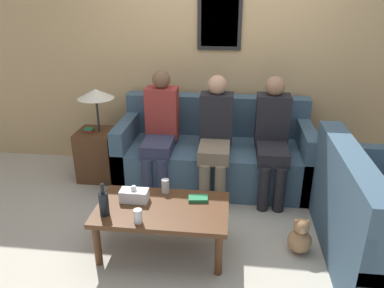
{
  "coord_description": "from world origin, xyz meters",
  "views": [
    {
      "loc": [
        0.19,
        -3.28,
        2.05
      ],
      "look_at": [
        -0.17,
        -0.13,
        0.71
      ],
      "focal_mm": 35.0,
      "sensor_mm": 36.0,
      "label": 1
    }
  ],
  "objects_px": {
    "couch_main": "(214,154)",
    "teddy_bear": "(300,238)",
    "person_middle": "(215,133)",
    "drinking_glass": "(138,216)",
    "person_left": "(160,127)",
    "person_right": "(272,134)",
    "wine_bottle": "(104,203)",
    "couch_side": "(380,225)",
    "coffee_table": "(162,213)"
  },
  "relations": [
    {
      "from": "couch_main",
      "to": "coffee_table",
      "type": "bearing_deg",
      "value": -105.24
    },
    {
      "from": "person_middle",
      "to": "coffee_table",
      "type": "bearing_deg",
      "value": -109.06
    },
    {
      "from": "wine_bottle",
      "to": "person_right",
      "type": "bearing_deg",
      "value": 41.88
    },
    {
      "from": "coffee_table",
      "to": "teddy_bear",
      "type": "relative_size",
      "value": 3.39
    },
    {
      "from": "drinking_glass",
      "to": "teddy_bear",
      "type": "distance_m",
      "value": 1.35
    },
    {
      "from": "person_left",
      "to": "person_middle",
      "type": "xyz_separation_m",
      "value": [
        0.59,
        -0.06,
        -0.01
      ]
    },
    {
      "from": "couch_main",
      "to": "person_middle",
      "type": "distance_m",
      "value": 0.41
    },
    {
      "from": "person_middle",
      "to": "person_left",
      "type": "bearing_deg",
      "value": 173.77
    },
    {
      "from": "coffee_table",
      "to": "drinking_glass",
      "type": "relative_size",
      "value": 9.66
    },
    {
      "from": "coffee_table",
      "to": "teddy_bear",
      "type": "bearing_deg",
      "value": 4.79
    },
    {
      "from": "drinking_glass",
      "to": "person_middle",
      "type": "xyz_separation_m",
      "value": [
        0.5,
        1.28,
        0.2
      ]
    },
    {
      "from": "wine_bottle",
      "to": "teddy_bear",
      "type": "xyz_separation_m",
      "value": [
        1.55,
        0.25,
        -0.37
      ]
    },
    {
      "from": "couch_main",
      "to": "person_left",
      "type": "bearing_deg",
      "value": -164.97
    },
    {
      "from": "person_middle",
      "to": "couch_side",
      "type": "bearing_deg",
      "value": -35.65
    },
    {
      "from": "person_middle",
      "to": "couch_main",
      "type": "bearing_deg",
      "value": 94.66
    },
    {
      "from": "person_left",
      "to": "teddy_bear",
      "type": "distance_m",
      "value": 1.78
    },
    {
      "from": "couch_main",
      "to": "teddy_bear",
      "type": "xyz_separation_m",
      "value": [
        0.78,
        -1.18,
        -0.18
      ]
    },
    {
      "from": "person_left",
      "to": "couch_side",
      "type": "bearing_deg",
      "value": -28.09
    },
    {
      "from": "person_right",
      "to": "teddy_bear",
      "type": "height_order",
      "value": "person_right"
    },
    {
      "from": "drinking_glass",
      "to": "person_left",
      "type": "bearing_deg",
      "value": 93.66
    },
    {
      "from": "coffee_table",
      "to": "person_right",
      "type": "xyz_separation_m",
      "value": [
        0.94,
        1.07,
        0.31
      ]
    },
    {
      "from": "couch_main",
      "to": "wine_bottle",
      "type": "height_order",
      "value": "couch_main"
    },
    {
      "from": "wine_bottle",
      "to": "teddy_bear",
      "type": "relative_size",
      "value": 0.86
    },
    {
      "from": "couch_side",
      "to": "person_left",
      "type": "xyz_separation_m",
      "value": [
        -1.95,
        1.04,
        0.35
      ]
    },
    {
      "from": "couch_main",
      "to": "drinking_glass",
      "type": "xyz_separation_m",
      "value": [
        -0.48,
        -1.5,
        0.14
      ]
    },
    {
      "from": "wine_bottle",
      "to": "teddy_bear",
      "type": "height_order",
      "value": "wine_bottle"
    },
    {
      "from": "person_left",
      "to": "teddy_bear",
      "type": "relative_size",
      "value": 3.97
    },
    {
      "from": "drinking_glass",
      "to": "person_left",
      "type": "height_order",
      "value": "person_left"
    },
    {
      "from": "person_right",
      "to": "drinking_glass",
      "type": "bearing_deg",
      "value": -129.82
    },
    {
      "from": "wine_bottle",
      "to": "person_left",
      "type": "relative_size",
      "value": 0.22
    },
    {
      "from": "wine_bottle",
      "to": "coffee_table",
      "type": "bearing_deg",
      "value": 19.96
    },
    {
      "from": "couch_main",
      "to": "person_middle",
      "type": "xyz_separation_m",
      "value": [
        0.02,
        -0.22,
        0.35
      ]
    },
    {
      "from": "person_left",
      "to": "teddy_bear",
      "type": "height_order",
      "value": "person_left"
    },
    {
      "from": "person_right",
      "to": "person_middle",
      "type": "bearing_deg",
      "value": -178.34
    },
    {
      "from": "couch_main",
      "to": "person_right",
      "type": "bearing_deg",
      "value": -18.6
    },
    {
      "from": "person_middle",
      "to": "teddy_bear",
      "type": "height_order",
      "value": "person_middle"
    },
    {
      "from": "person_middle",
      "to": "wine_bottle",
      "type": "bearing_deg",
      "value": -123.09
    },
    {
      "from": "wine_bottle",
      "to": "person_middle",
      "type": "relative_size",
      "value": 0.22
    },
    {
      "from": "wine_bottle",
      "to": "drinking_glass",
      "type": "distance_m",
      "value": 0.3
    },
    {
      "from": "drinking_glass",
      "to": "coffee_table",
      "type": "bearing_deg",
      "value": 58.51
    },
    {
      "from": "drinking_glass",
      "to": "person_right",
      "type": "relative_size",
      "value": 0.09
    },
    {
      "from": "wine_bottle",
      "to": "couch_main",
      "type": "bearing_deg",
      "value": 61.64
    },
    {
      "from": "wine_bottle",
      "to": "person_middle",
      "type": "xyz_separation_m",
      "value": [
        0.79,
        1.21,
        0.16
      ]
    },
    {
      "from": "couch_side",
      "to": "person_middle",
      "type": "distance_m",
      "value": 1.71
    },
    {
      "from": "couch_side",
      "to": "person_right",
      "type": "height_order",
      "value": "person_right"
    },
    {
      "from": "coffee_table",
      "to": "person_middle",
      "type": "relative_size",
      "value": 0.87
    },
    {
      "from": "couch_main",
      "to": "person_middle",
      "type": "relative_size",
      "value": 1.68
    },
    {
      "from": "drinking_glass",
      "to": "teddy_bear",
      "type": "bearing_deg",
      "value": 14.18
    },
    {
      "from": "person_left",
      "to": "teddy_bear",
      "type": "bearing_deg",
      "value": -37.05
    },
    {
      "from": "couch_side",
      "to": "drinking_glass",
      "type": "xyz_separation_m",
      "value": [
        -1.86,
        -0.3,
        0.14
      ]
    }
  ]
}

